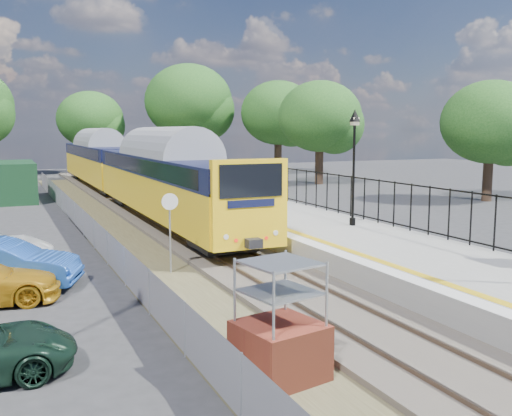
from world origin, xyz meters
TOP-DOWN VIEW (x-y plane):
  - ground at (0.00, 0.00)m, footprint 120.00×120.00m
  - track_bed at (-0.47, 9.67)m, footprint 5.90×80.00m
  - platform at (4.20, 8.00)m, footprint 5.00×70.00m
  - platform_edge at (2.14, 8.00)m, footprint 0.90×70.00m
  - victorian_lamp_north at (5.30, 6.00)m, footprint 0.44×0.44m
  - palisade_fence at (6.55, 2.24)m, footprint 0.12×26.00m
  - wire_fence at (-4.20, 12.00)m, footprint 0.06×52.00m
  - tree_line at (1.40, 42.00)m, footprint 56.80×43.80m
  - train at (0.00, 24.56)m, footprint 2.82×40.83m
  - brick_plinth at (-2.90, -3.79)m, footprint 1.68×1.68m
  - speed_sign at (-2.57, 4.75)m, footprint 0.54×0.12m
  - car_blue at (-7.60, 5.20)m, footprint 4.72×3.08m

SIDE VIEW (x-z plane):
  - ground at x=0.00m, z-range 0.00..0.00m
  - track_bed at x=-0.47m, z-range -0.05..0.24m
  - platform at x=4.20m, z-range 0.00..0.90m
  - wire_fence at x=-4.20m, z-range 0.00..1.20m
  - car_blue at x=-7.60m, z-range 0.00..1.47m
  - platform_edge at x=2.14m, z-range 0.90..0.91m
  - brick_plinth at x=-2.90m, z-range -0.05..2.27m
  - speed_sign at x=-2.57m, z-range 0.47..3.15m
  - palisade_fence at x=6.55m, z-range 0.84..2.84m
  - train at x=0.00m, z-range 0.59..4.09m
  - victorian_lamp_north at x=5.30m, z-range 2.00..6.60m
  - tree_line at x=1.40m, z-range 0.67..12.55m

